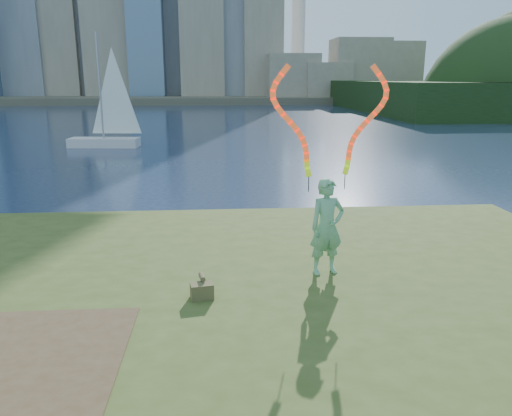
{
  "coord_description": "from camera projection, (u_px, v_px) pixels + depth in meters",
  "views": [
    {
      "loc": [
        0.76,
        -9.33,
        4.48
      ],
      "look_at": [
        1.52,
        1.0,
        1.76
      ],
      "focal_mm": 35.0,
      "sensor_mm": 36.0,
      "label": 1
    }
  ],
  "objects": [
    {
      "name": "dirt_patch",
      "position": [
        1.0,
        362.0,
        6.63
      ],
      "size": [
        3.2,
        3.0,
        0.02
      ],
      "primitive_type": "cube",
      "color": "#47331E",
      "rests_on": "grassy_knoll"
    },
    {
      "name": "ground",
      "position": [
        185.0,
        306.0,
        10.08
      ],
      "size": [
        320.0,
        320.0,
        0.0
      ],
      "primitive_type": "plane",
      "color": "#1B2944",
      "rests_on": "ground"
    },
    {
      "name": "far_shore",
      "position": [
        215.0,
        97.0,
        101.58
      ],
      "size": [
        320.0,
        40.0,
        1.2
      ],
      "primitive_type": "cube",
      "color": "#514C3B",
      "rests_on": "ground"
    },
    {
      "name": "canvas_bag",
      "position": [
        202.0,
        290.0,
        8.55
      ],
      "size": [
        0.42,
        0.48,
        0.36
      ],
      "rotation": [
        0.0,
        0.0,
        0.18
      ],
      "color": "#4C4827",
      "rests_on": "grassy_knoll"
    },
    {
      "name": "sailboat",
      "position": [
        107.0,
        128.0,
        32.9
      ],
      "size": [
        4.87,
        1.88,
        7.33
      ],
      "rotation": [
        0.0,
        0.0,
        -0.1
      ],
      "color": "silver",
      "rests_on": "ground"
    },
    {
      "name": "woman_with_ribbons",
      "position": [
        327.0,
        203.0,
        9.37
      ],
      "size": [
        2.09,
        0.69,
        4.22
      ],
      "rotation": [
        0.0,
        0.0,
        0.24
      ],
      "color": "#1A7F34",
      "rests_on": "grassy_knoll"
    },
    {
      "name": "grassy_knoll",
      "position": [
        175.0,
        351.0,
        7.78
      ],
      "size": [
        20.0,
        18.0,
        0.8
      ],
      "color": "#3A4A1A",
      "rests_on": "ground"
    }
  ]
}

